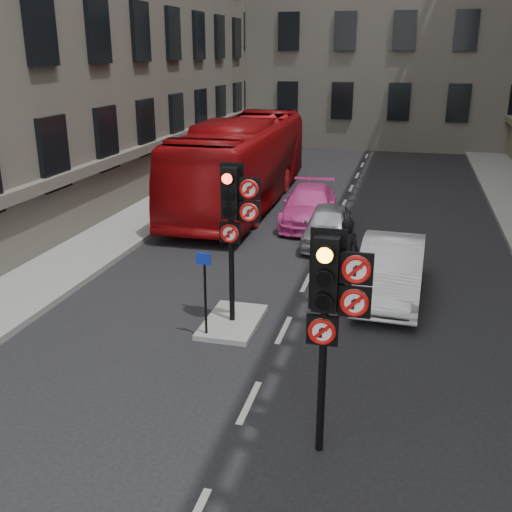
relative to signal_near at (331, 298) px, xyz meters
The scene contains 12 objects.
ground 3.14m from the signal_near, 146.26° to the right, with size 120.00×120.00×0.00m, color black.
pavement_left 14.24m from the signal_near, 128.28° to the left, with size 3.00×50.00×0.16m, color gray.
centre_island 5.44m from the signal_near, 123.83° to the left, with size 1.20×2.00×0.12m, color gray.
signal_near is the anchor object (origin of this frame).
signal_far 4.77m from the signal_near, 123.02° to the left, with size 0.91×0.40×3.58m.
car_silver 10.87m from the signal_near, 97.57° to the left, with size 1.46×3.62×1.23m, color #A6A7AD.
car_white 6.91m from the signal_near, 83.81° to the left, with size 1.53×4.39×1.45m, color silver.
car_pink 13.18m from the signal_near, 100.62° to the left, with size 1.82×4.48×1.30m, color #D63F95.
bus_red 15.98m from the signal_near, 110.14° to the left, with size 2.86×12.22×3.40m, color #9A0B0E.
motorcycle 7.07m from the signal_near, 89.75° to the left, with size 0.42×1.49×0.90m, color black.
motorcyclist 6.96m from the signal_near, 93.65° to the left, with size 0.71×0.47×1.95m, color black.
info_sign 4.58m from the signal_near, 133.57° to the left, with size 0.32×0.11×1.85m.
Camera 1 is at (2.39, -6.90, 5.94)m, focal length 42.00 mm.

